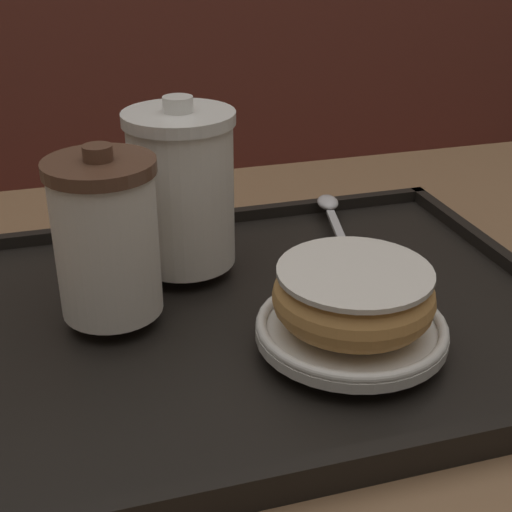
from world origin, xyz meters
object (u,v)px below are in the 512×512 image
coffee_cup_front (107,238)px  donut_chocolate_glazed (353,295)px  coffee_cup_rear (182,188)px  spoon (331,211)px

coffee_cup_front → donut_chocolate_glazed: (0.17, -0.09, -0.03)m
coffee_cup_front → coffee_cup_rear: (0.07, 0.07, 0.01)m
donut_chocolate_glazed → spoon: size_ratio=0.80×
coffee_cup_front → coffee_cup_rear: bearing=44.6°
coffee_cup_front → spoon: size_ratio=0.91×
coffee_cup_front → coffee_cup_rear: 0.10m
coffee_cup_front → donut_chocolate_glazed: size_ratio=1.14×
spoon → coffee_cup_front: bearing=131.0°
coffee_cup_front → donut_chocolate_glazed: bearing=-28.1°
coffee_cup_front → donut_chocolate_glazed: coffee_cup_front is taller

